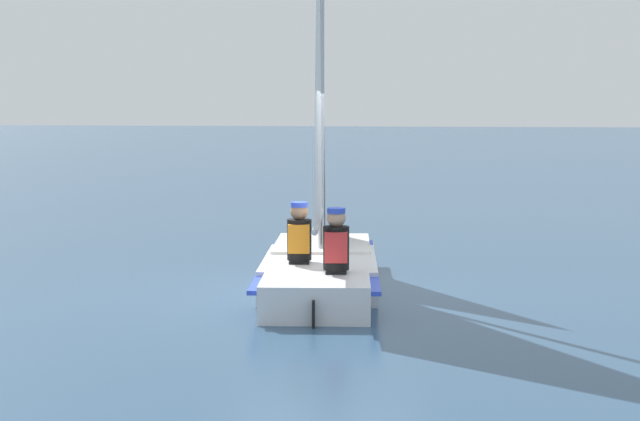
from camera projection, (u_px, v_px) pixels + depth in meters
The scene contains 4 objects.
ground_plane at pixel (320, 289), 11.39m from camera, with size 260.00×260.00×0.00m, color #2D4C6B.
sailboat_main at pixel (320, 224), 11.25m from camera, with size 4.12×2.10×5.57m.
sailor_helm at pixel (299, 245), 10.91m from camera, with size 0.38×0.35×1.16m.
sailor_crew at pixel (336, 254), 10.23m from camera, with size 0.38×0.35×1.16m.
Camera 1 is at (10.96, 2.37, 2.26)m, focal length 50.00 mm.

